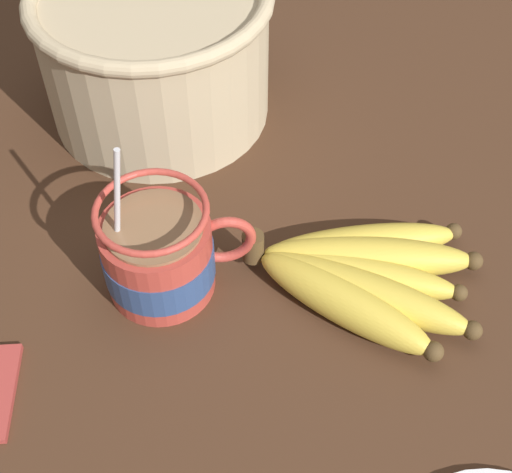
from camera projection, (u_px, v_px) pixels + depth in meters
table at (227, 283)px, 66.40cm from camera, size 121.20×121.20×2.64cm
coffee_mug at (159, 254)px, 61.64cm from camera, size 13.41×9.77×16.78cm
banana_bunch at (360, 274)px, 63.12cm from camera, size 21.23×15.82×4.25cm
woven_basket at (155, 51)px, 74.40cm from camera, size 24.83×24.83×14.88cm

